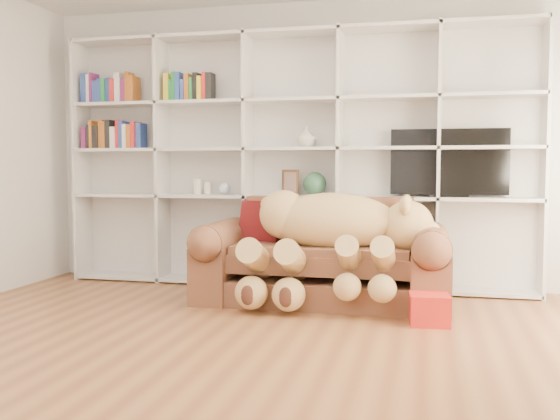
% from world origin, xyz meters
% --- Properties ---
extents(floor, '(5.00, 5.00, 0.00)m').
position_xyz_m(floor, '(0.00, 0.00, 0.00)').
color(floor, brown).
rests_on(floor, ground).
extents(wall_back, '(5.00, 0.02, 2.70)m').
position_xyz_m(wall_back, '(0.00, 2.50, 1.35)').
color(wall_back, white).
rests_on(wall_back, floor).
extents(bookshelf, '(4.43, 0.35, 2.40)m').
position_xyz_m(bookshelf, '(-0.24, 2.36, 1.31)').
color(bookshelf, silver).
rests_on(bookshelf, floor).
extents(sofa, '(2.07, 0.89, 0.87)m').
position_xyz_m(sofa, '(0.39, 1.70, 0.33)').
color(sofa, brown).
rests_on(sofa, floor).
extents(teddy_bear, '(1.56, 0.85, 0.90)m').
position_xyz_m(teddy_bear, '(0.48, 1.53, 0.61)').
color(teddy_bear, tan).
rests_on(teddy_bear, sofa).
extents(throw_pillow, '(0.42, 0.30, 0.40)m').
position_xyz_m(throw_pillow, '(-0.18, 1.85, 0.63)').
color(throw_pillow, '#510D0D').
rests_on(throw_pillow, sofa).
extents(gift_box, '(0.30, 0.28, 0.22)m').
position_xyz_m(gift_box, '(1.26, 1.12, 0.11)').
color(gift_box, red).
rests_on(gift_box, floor).
extents(tv, '(1.02, 0.18, 0.60)m').
position_xyz_m(tv, '(1.41, 2.35, 1.16)').
color(tv, black).
rests_on(tv, bookshelf).
extents(picture_frame, '(0.18, 0.09, 0.23)m').
position_xyz_m(picture_frame, '(-0.03, 2.30, 0.99)').
color(picture_frame, '#56341D').
rests_on(picture_frame, bookshelf).
extents(green_vase, '(0.22, 0.22, 0.22)m').
position_xyz_m(green_vase, '(0.21, 2.30, 0.97)').
color(green_vase, '#2B543A').
rests_on(green_vase, bookshelf).
extents(figurine_tall, '(0.08, 0.08, 0.15)m').
position_xyz_m(figurine_tall, '(-0.96, 2.30, 0.94)').
color(figurine_tall, silver).
rests_on(figurine_tall, bookshelf).
extents(figurine_short, '(0.08, 0.08, 0.12)m').
position_xyz_m(figurine_short, '(-0.85, 2.30, 0.92)').
color(figurine_short, silver).
rests_on(figurine_short, bookshelf).
extents(snow_globe, '(0.11, 0.11, 0.11)m').
position_xyz_m(snow_globe, '(-0.68, 2.30, 0.93)').
color(snow_globe, silver).
rests_on(snow_globe, bookshelf).
extents(shelf_vase, '(0.23, 0.23, 0.19)m').
position_xyz_m(shelf_vase, '(0.12, 2.30, 1.41)').
color(shelf_vase, beige).
rests_on(shelf_vase, bookshelf).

